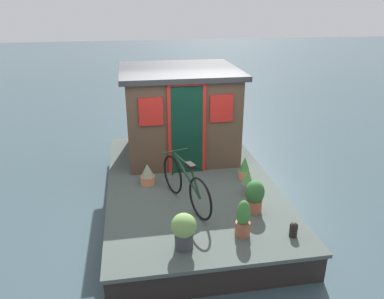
{
  "coord_description": "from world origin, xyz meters",
  "views": [
    {
      "loc": [
        -6.17,
        1.01,
        3.65
      ],
      "look_at": [
        -0.2,
        0.0,
        1.19
      ],
      "focal_mm": 34.97,
      "sensor_mm": 36.0,
      "label": 1
    }
  ],
  "objects_px": {
    "potted_plant_succulent": "(148,175)",
    "potted_plant_fern": "(247,182)",
    "potted_plant_rosemary": "(244,168)",
    "houseboat_cabin": "(180,112)",
    "bicycle": "(185,184)",
    "potted_plant_mint": "(243,219)",
    "mooring_bollard": "(294,229)",
    "potted_plant_geranium": "(255,196)",
    "potted_plant_ivy": "(184,230)"
  },
  "relations": [
    {
      "from": "potted_plant_succulent",
      "to": "potted_plant_fern",
      "type": "distance_m",
      "value": 1.8
    },
    {
      "from": "potted_plant_fern",
      "to": "potted_plant_rosemary",
      "type": "distance_m",
      "value": 0.62
    },
    {
      "from": "houseboat_cabin",
      "to": "bicycle",
      "type": "xyz_separation_m",
      "value": [
        -2.21,
        0.22,
        -0.55
      ]
    },
    {
      "from": "potted_plant_mint",
      "to": "potted_plant_succulent",
      "type": "bearing_deg",
      "value": 34.4
    },
    {
      "from": "potted_plant_rosemary",
      "to": "potted_plant_succulent",
      "type": "bearing_deg",
      "value": 87.75
    },
    {
      "from": "houseboat_cabin",
      "to": "mooring_bollard",
      "type": "relative_size",
      "value": 10.57
    },
    {
      "from": "bicycle",
      "to": "potted_plant_rosemary",
      "type": "xyz_separation_m",
      "value": [
        0.76,
        -1.23,
        -0.17
      ]
    },
    {
      "from": "potted_plant_fern",
      "to": "potted_plant_succulent",
      "type": "bearing_deg",
      "value": 67.95
    },
    {
      "from": "potted_plant_geranium",
      "to": "potted_plant_mint",
      "type": "bearing_deg",
      "value": 148.01
    },
    {
      "from": "potted_plant_rosemary",
      "to": "potted_plant_fern",
      "type": "bearing_deg",
      "value": 167.58
    },
    {
      "from": "potted_plant_ivy",
      "to": "potted_plant_succulent",
      "type": "relative_size",
      "value": 1.31
    },
    {
      "from": "houseboat_cabin",
      "to": "potted_plant_fern",
      "type": "bearing_deg",
      "value": -156.76
    },
    {
      "from": "potted_plant_mint",
      "to": "potted_plant_succulent",
      "type": "distance_m",
      "value": 2.2
    },
    {
      "from": "houseboat_cabin",
      "to": "potted_plant_rosemary",
      "type": "height_order",
      "value": "houseboat_cabin"
    },
    {
      "from": "potted_plant_ivy",
      "to": "potted_plant_rosemary",
      "type": "distance_m",
      "value": 2.38
    },
    {
      "from": "potted_plant_ivy",
      "to": "potted_plant_mint",
      "type": "height_order",
      "value": "potted_plant_mint"
    },
    {
      "from": "potted_plant_geranium",
      "to": "houseboat_cabin",
      "type": "bearing_deg",
      "value": 17.4
    },
    {
      "from": "potted_plant_succulent",
      "to": "potted_plant_fern",
      "type": "height_order",
      "value": "potted_plant_fern"
    },
    {
      "from": "houseboat_cabin",
      "to": "bicycle",
      "type": "distance_m",
      "value": 2.29
    },
    {
      "from": "potted_plant_geranium",
      "to": "potted_plant_fern",
      "type": "relative_size",
      "value": 1.07
    },
    {
      "from": "potted_plant_succulent",
      "to": "potted_plant_rosemary",
      "type": "xyz_separation_m",
      "value": [
        -0.07,
        -1.8,
        0.02
      ]
    },
    {
      "from": "potted_plant_ivy",
      "to": "mooring_bollard",
      "type": "height_order",
      "value": "potted_plant_ivy"
    },
    {
      "from": "potted_plant_ivy",
      "to": "potted_plant_fern",
      "type": "height_order",
      "value": "potted_plant_ivy"
    },
    {
      "from": "potted_plant_rosemary",
      "to": "bicycle",
      "type": "bearing_deg",
      "value": 121.82
    },
    {
      "from": "houseboat_cabin",
      "to": "mooring_bollard",
      "type": "height_order",
      "value": "houseboat_cabin"
    },
    {
      "from": "potted_plant_rosemary",
      "to": "mooring_bollard",
      "type": "bearing_deg",
      "value": -175.65
    },
    {
      "from": "bicycle",
      "to": "potted_plant_geranium",
      "type": "bearing_deg",
      "value": -111.2
    },
    {
      "from": "potted_plant_mint",
      "to": "potted_plant_fern",
      "type": "bearing_deg",
      "value": -20.41
    },
    {
      "from": "potted_plant_mint",
      "to": "potted_plant_rosemary",
      "type": "distance_m",
      "value": 1.83
    },
    {
      "from": "potted_plant_mint",
      "to": "mooring_bollard",
      "type": "xyz_separation_m",
      "value": [
        -0.16,
        -0.7,
        -0.14
      ]
    },
    {
      "from": "potted_plant_mint",
      "to": "potted_plant_rosemary",
      "type": "bearing_deg",
      "value": -17.72
    },
    {
      "from": "potted_plant_fern",
      "to": "potted_plant_rosemary",
      "type": "relative_size",
      "value": 1.15
    },
    {
      "from": "houseboat_cabin",
      "to": "potted_plant_rosemary",
      "type": "relative_size",
      "value": 5.45
    },
    {
      "from": "potted_plant_ivy",
      "to": "potted_plant_fern",
      "type": "relative_size",
      "value": 1.04
    },
    {
      "from": "potted_plant_mint",
      "to": "potted_plant_ivy",
      "type": "bearing_deg",
      "value": 100.27
    },
    {
      "from": "potted_plant_succulent",
      "to": "potted_plant_fern",
      "type": "relative_size",
      "value": 0.79
    },
    {
      "from": "potted_plant_mint",
      "to": "potted_plant_geranium",
      "type": "relative_size",
      "value": 1.03
    },
    {
      "from": "potted_plant_rosemary",
      "to": "mooring_bollard",
      "type": "height_order",
      "value": "potted_plant_rosemary"
    },
    {
      "from": "houseboat_cabin",
      "to": "potted_plant_succulent",
      "type": "bearing_deg",
      "value": 150.25
    },
    {
      "from": "potted_plant_mint",
      "to": "mooring_bollard",
      "type": "relative_size",
      "value": 2.46
    },
    {
      "from": "houseboat_cabin",
      "to": "potted_plant_rosemary",
      "type": "bearing_deg",
      "value": -144.97
    },
    {
      "from": "potted_plant_geranium",
      "to": "potted_plant_fern",
      "type": "xyz_separation_m",
      "value": [
        0.56,
        -0.06,
        -0.04
      ]
    },
    {
      "from": "potted_plant_geranium",
      "to": "potted_plant_succulent",
      "type": "height_order",
      "value": "potted_plant_geranium"
    },
    {
      "from": "potted_plant_fern",
      "to": "potted_plant_rosemary",
      "type": "bearing_deg",
      "value": -12.42
    },
    {
      "from": "potted_plant_mint",
      "to": "mooring_bollard",
      "type": "height_order",
      "value": "potted_plant_mint"
    },
    {
      "from": "bicycle",
      "to": "houseboat_cabin",
      "type": "bearing_deg",
      "value": -5.59
    },
    {
      "from": "potted_plant_ivy",
      "to": "potted_plant_rosemary",
      "type": "xyz_separation_m",
      "value": [
        1.9,
        -1.43,
        -0.08
      ]
    },
    {
      "from": "potted_plant_ivy",
      "to": "potted_plant_rosemary",
      "type": "height_order",
      "value": "potted_plant_ivy"
    },
    {
      "from": "bicycle",
      "to": "potted_plant_succulent",
      "type": "bearing_deg",
      "value": 34.35
    },
    {
      "from": "houseboat_cabin",
      "to": "potted_plant_succulent",
      "type": "relative_size",
      "value": 5.99
    }
  ]
}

